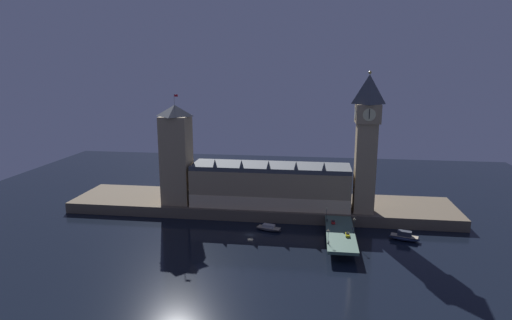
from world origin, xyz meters
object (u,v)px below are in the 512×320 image
at_px(pedestrian_mid_walk, 353,228).
at_px(street_lamp_mid, 354,224).
at_px(victoria_tower, 176,154).
at_px(boat_downstream, 404,237).
at_px(clock_tower, 366,140).
at_px(car_southbound_lead, 347,234).
at_px(street_lamp_near, 328,235).
at_px(street_lamp_far, 327,212).
at_px(pedestrian_far_rail, 327,220).
at_px(pedestrian_near_rail, 329,243).
at_px(boat_upstream, 269,228).
at_px(car_northbound_lead, 333,222).

xyz_separation_m(pedestrian_mid_walk, street_lamp_mid, (0.40, -3.54, 3.58)).
distance_m(victoria_tower, pedestrian_mid_walk, 104.61).
xyz_separation_m(victoria_tower, boat_downstream, (121.35, -25.96, -32.29)).
height_order(pedestrian_mid_walk, boat_downstream, pedestrian_mid_walk).
relative_size(clock_tower, car_southbound_lead, 16.09).
xyz_separation_m(street_lamp_near, street_lamp_far, (0.00, 29.44, 0.36)).
bearing_deg(street_lamp_far, victoria_tower, 167.01).
bearing_deg(pedestrian_far_rail, street_lamp_far, 103.48).
distance_m(pedestrian_near_rail, boat_downstream, 44.12).
bearing_deg(clock_tower, boat_upstream, -158.39).
relative_size(car_southbound_lead, boat_upstream, 0.32).
relative_size(pedestrian_near_rail, street_lamp_near, 0.27).
relative_size(car_southbound_lead, pedestrian_mid_walk, 2.66).
xyz_separation_m(clock_tower, car_northbound_lead, (-16.38, -20.35, -38.74)).
distance_m(victoria_tower, street_lamp_near, 100.23).
height_order(pedestrian_near_rail, street_lamp_far, street_lamp_far).
bearing_deg(car_northbound_lead, boat_upstream, 178.23).
bearing_deg(car_southbound_lead, street_lamp_mid, 53.04).
relative_size(clock_tower, street_lamp_near, 11.29).
height_order(clock_tower, boat_upstream, clock_tower).
height_order(pedestrian_mid_walk, boat_upstream, pedestrian_mid_walk).
relative_size(car_northbound_lead, car_southbound_lead, 0.84).
bearing_deg(pedestrian_far_rail, boat_downstream, -7.55).
bearing_deg(street_lamp_near, pedestrian_near_rail, -65.80).
bearing_deg(boat_upstream, pedestrian_mid_walk, -12.12).
xyz_separation_m(pedestrian_mid_walk, boat_upstream, (-41.24, 8.86, -5.52)).
height_order(clock_tower, car_southbound_lead, clock_tower).
bearing_deg(street_lamp_mid, clock_tower, 77.23).
xyz_separation_m(street_lamp_far, boat_downstream, (37.23, -6.55, -8.48)).
height_order(car_southbound_lead, street_lamp_mid, street_lamp_mid).
height_order(clock_tower, victoria_tower, clock_tower).
height_order(car_northbound_lead, street_lamp_far, street_lamp_far).
xyz_separation_m(victoria_tower, car_northbound_lead, (87.44, -22.73, -27.57)).
distance_m(car_northbound_lead, car_southbound_lead, 16.87).
height_order(pedestrian_far_rail, boat_upstream, pedestrian_far_rail).
relative_size(car_northbound_lead, boat_upstream, 0.27).
bearing_deg(pedestrian_near_rail, car_southbound_lead, 51.87).
distance_m(clock_tower, boat_downstream, 52.46).
bearing_deg(car_northbound_lead, pedestrian_far_rail, 150.55).
distance_m(pedestrian_far_rail, boat_downstream, 37.49).
bearing_deg(pedestrian_near_rail, victoria_tower, 149.52).
distance_m(car_southbound_lead, pedestrian_far_rail, 19.56).
bearing_deg(street_lamp_far, street_lamp_near, -90.00).
bearing_deg(street_lamp_far, boat_downstream, -9.98).
bearing_deg(victoria_tower, boat_upstream, -21.56).
bearing_deg(boat_upstream, pedestrian_near_rail, -43.48).
relative_size(pedestrian_mid_walk, street_lamp_mid, 0.24).
bearing_deg(clock_tower, street_lamp_near, -112.98).
height_order(car_southbound_lead, pedestrian_far_rail, pedestrian_far_rail).
bearing_deg(pedestrian_mid_walk, boat_downstream, 10.43).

